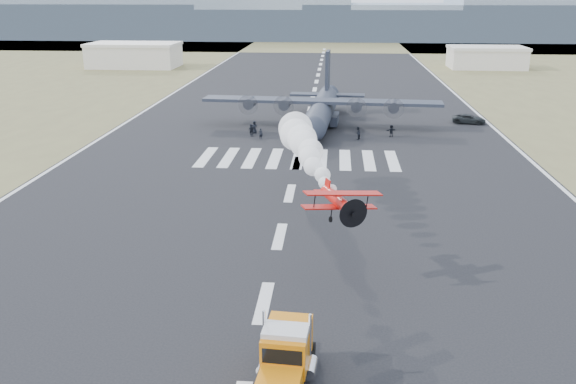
# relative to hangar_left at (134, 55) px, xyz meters

# --- Properties ---
(scrub_far) EXTENTS (500.00, 80.00, 0.00)m
(scrub_far) POSITION_rel_hangar_left_xyz_m (52.00, 85.00, -3.41)
(scrub_far) COLOR brown
(scrub_far) RESTS_ON ground
(runway_markings) EXTENTS (60.00, 260.00, 0.01)m
(runway_markings) POSITION_rel_hangar_left_xyz_m (52.00, -85.00, -3.40)
(runway_markings) COLOR silver
(runway_markings) RESTS_ON ground
(ridge_seg_b) EXTENTS (150.00, 50.00, 15.00)m
(ridge_seg_b) POSITION_rel_hangar_left_xyz_m (-78.00, 115.00, 4.09)
(ridge_seg_b) COLOR gray
(ridge_seg_b) RESTS_ON ground
(ridge_seg_c) EXTENTS (150.00, 50.00, 17.00)m
(ridge_seg_c) POSITION_rel_hangar_left_xyz_m (-13.00, 115.00, 5.09)
(ridge_seg_c) COLOR gray
(ridge_seg_c) RESTS_ON ground
(ridge_seg_d) EXTENTS (150.00, 50.00, 13.00)m
(ridge_seg_d) POSITION_rel_hangar_left_xyz_m (52.00, 115.00, 3.09)
(ridge_seg_d) COLOR gray
(ridge_seg_d) RESTS_ON ground
(ridge_seg_e) EXTENTS (150.00, 50.00, 15.00)m
(ridge_seg_e) POSITION_rel_hangar_left_xyz_m (117.00, 115.00, 4.09)
(ridge_seg_e) COLOR gray
(ridge_seg_e) RESTS_ON ground
(hangar_left) EXTENTS (24.50, 14.50, 6.70)m
(hangar_left) POSITION_rel_hangar_left_xyz_m (0.00, 0.00, 0.00)
(hangar_left) COLOR beige
(hangar_left) RESTS_ON ground
(hangar_right) EXTENTS (20.50, 12.50, 5.90)m
(hangar_right) POSITION_rel_hangar_left_xyz_m (98.00, 5.00, -0.40)
(hangar_right) COLOR beige
(hangar_right) RESTS_ON ground
(semi_truck) EXTENTS (3.06, 7.83, 3.47)m
(semi_truck) POSITION_rel_hangar_left_xyz_m (54.26, -141.97, -1.70)
(semi_truck) COLOR black
(semi_truck) RESTS_ON ground
(aerobatic_biplane) EXTENTS (5.93, 5.44, 2.54)m
(aerobatic_biplane) POSITION_rel_hangar_left_xyz_m (57.03, -128.69, 2.64)
(aerobatic_biplane) COLOR red
(smoke_trail) EXTENTS (6.40, 22.25, 3.70)m
(smoke_trail) POSITION_rel_hangar_left_xyz_m (53.11, -110.06, 2.79)
(smoke_trail) COLOR white
(transport_aircraft) EXTENTS (37.28, 30.67, 10.76)m
(transport_aircraft) POSITION_rel_hangar_left_xyz_m (54.48, -74.06, -0.63)
(transport_aircraft) COLOR #212832
(transport_aircraft) RESTS_ON ground
(support_vehicle) EXTENTS (5.65, 3.37, 1.47)m
(support_vehicle) POSITION_rel_hangar_left_xyz_m (78.26, -70.98, -2.67)
(support_vehicle) COLOR black
(support_vehicle) RESTS_ON ground
(crew_a) EXTENTS (0.70, 0.63, 1.59)m
(crew_a) POSITION_rel_hangar_left_xyz_m (45.91, -84.50, -2.61)
(crew_a) COLOR black
(crew_a) RESTS_ON ground
(crew_b) EXTENTS (0.84, 1.04, 1.84)m
(crew_b) POSITION_rel_hangar_left_xyz_m (59.92, -83.60, -2.49)
(crew_b) COLOR black
(crew_b) RESTS_ON ground
(crew_c) EXTENTS (1.12, 1.16, 1.71)m
(crew_c) POSITION_rel_hangar_left_xyz_m (50.30, -80.32, -2.56)
(crew_c) COLOR black
(crew_c) RESTS_ON ground
(crew_d) EXTENTS (1.13, 0.80, 1.75)m
(crew_d) POSITION_rel_hangar_left_xyz_m (44.36, -82.81, -2.53)
(crew_d) COLOR black
(crew_d) RESTS_ON ground
(crew_e) EXTENTS (0.95, 0.60, 1.89)m
(crew_e) POSITION_rel_hangar_left_xyz_m (44.51, -80.92, -2.46)
(crew_e) COLOR black
(crew_e) RESTS_ON ground
(crew_f) EXTENTS (1.69, 1.28, 1.78)m
(crew_f) POSITION_rel_hangar_left_xyz_m (64.90, -81.52, -2.52)
(crew_f) COLOR black
(crew_f) RESTS_ON ground
(crew_g) EXTENTS (0.74, 0.78, 1.67)m
(crew_g) POSITION_rel_hangar_left_xyz_m (44.12, -81.95, -2.57)
(crew_g) COLOR black
(crew_g) RESTS_ON ground
(crew_h) EXTENTS (1.02, 1.07, 1.89)m
(crew_h) POSITION_rel_hangar_left_xyz_m (51.77, -78.86, -2.46)
(crew_h) COLOR black
(crew_h) RESTS_ON ground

